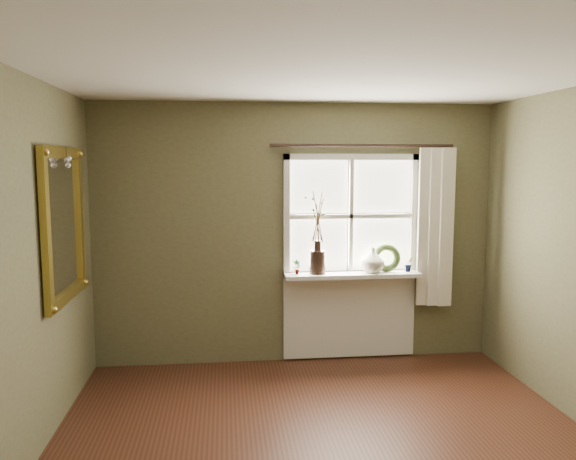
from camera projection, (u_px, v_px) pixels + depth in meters
The scene contains 13 objects.
ceiling at pixel (346, 61), 3.24m from camera, with size 4.50×4.50×0.00m, color silver.
wall_back at pixel (296, 234), 5.67m from camera, with size 4.00×0.10×2.60m, color brown.
window_frame at pixel (351, 216), 5.64m from camera, with size 1.36×0.06×1.24m.
window_sill at pixel (352, 275), 5.60m from camera, with size 1.36×0.26×0.04m, color silver.
window_apron at pixel (349, 315), 5.76m from camera, with size 1.36×0.04×0.88m, color silver.
dark_jug at pixel (317, 262), 5.54m from camera, with size 0.16×0.16×0.23m, color black.
cream_vase at pixel (373, 260), 5.61m from camera, with size 0.24×0.24×0.25m, color beige.
wreath at pixel (386, 261), 5.66m from camera, with size 0.28×0.28×0.07m, color #354A20.
potted_plant_left at pixel (297, 267), 5.53m from camera, with size 0.08×0.05×0.15m, color #354A20.
potted_plant_right at pixel (409, 264), 5.65m from camera, with size 0.08×0.07×0.15m, color #354A20.
curtain at pixel (434, 227), 5.65m from camera, with size 0.36×0.12×1.59m, color beige.
curtain_rod at pixel (363, 146), 5.51m from camera, with size 0.03×0.03×1.84m, color black.
gilt_mirror at pixel (64, 224), 4.39m from camera, with size 0.10×1.01×1.21m.
Camera 1 is at (-0.70, -3.28, 2.02)m, focal length 35.00 mm.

